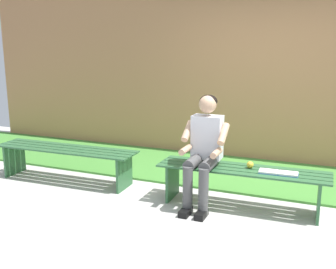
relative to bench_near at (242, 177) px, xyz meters
The scene contains 8 objects.
ground_plane 1.60m from the bench_near, 39.94° to the left, with size 10.00×7.00×0.04m, color beige.
grass_strip 1.71m from the bench_near, 44.57° to the right, with size 9.00×1.60×0.03m, color #478C38.
brick_wall 2.38m from the bench_near, 76.56° to the right, with size 9.50×0.24×2.75m, color #B27A51.
bench_near is the anchor object (origin of this frame).
bench_far 2.39m from the bench_near, ahead, with size 2.00×0.51×0.46m.
person_seated 0.55m from the bench_near, 13.62° to the left, with size 0.50×0.69×1.27m.
apple 0.17m from the bench_near, 150.01° to the right, with size 0.08×0.08×0.08m, color gold.
book_open 0.42m from the bench_near, behind, with size 0.42×0.17×0.02m.
Camera 1 is at (-0.85, 4.26, 1.82)m, focal length 42.62 mm.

